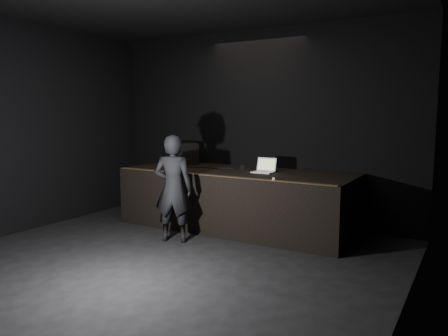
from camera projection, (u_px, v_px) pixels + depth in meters
ground at (129, 278)px, 5.30m from camera, size 7.00×7.00×0.00m
room_walls at (125, 110)px, 5.05m from camera, size 6.10×7.10×3.52m
stage_riser at (237, 199)px, 7.58m from camera, size 4.00×1.50×1.00m
riser_lip at (216, 175)px, 6.91m from camera, size 3.92×0.10×0.01m
stage_monitor at (180, 153)px, 8.47m from camera, size 0.75×0.66×0.42m
cable at (208, 168)px, 7.86m from camera, size 0.95×0.21×0.02m
laptop at (264, 169)px, 7.31m from camera, size 0.35×0.31×0.24m
beer_can at (173, 166)px, 7.57m from camera, size 0.06×0.06×0.15m
plastic_cup at (242, 168)px, 7.56m from camera, size 0.07×0.07×0.09m
wii_remote at (273, 179)px, 6.47m from camera, size 0.09×0.15×0.03m
person at (173, 188)px, 6.73m from camera, size 0.71×0.58×1.67m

